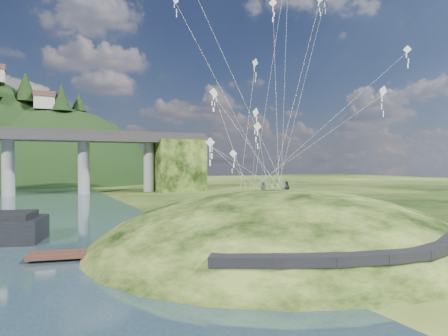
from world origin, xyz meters
name	(u,v)px	position (x,y,z in m)	size (l,w,h in m)	color
ground	(212,261)	(0.00, 0.00, 0.00)	(320.00, 320.00, 0.00)	black
grass_hill	(283,263)	(8.00, 2.00, -1.50)	(36.00, 32.00, 13.00)	black
footpath	(383,249)	(7.46, -9.74, 2.08)	(22.29, 5.84, 0.83)	black
wooden_dock	(118,251)	(-6.22, 4.52, 0.42)	(13.42, 4.67, 0.95)	#3B2018
kite_flyers	(281,181)	(9.33, 4.42, 5.71)	(3.43, 0.95, 1.67)	#292A37
kite_swarm	(265,54)	(7.28, 4.09, 17.66)	(18.34, 17.65, 20.59)	white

